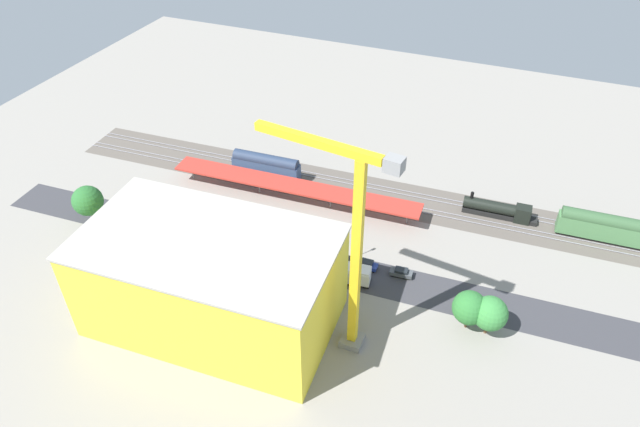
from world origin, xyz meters
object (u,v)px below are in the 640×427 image
object	(u,v)px
construction_building	(211,282)
box_truck_2	(347,275)
parked_car_2	(336,255)
box_truck_1	(192,236)
locomotive	(501,210)
street_tree_1	(88,201)
tower_crane	(350,243)
parked_car_1	(367,265)
freight_coach_far	(266,166)
street_tree_3	(470,308)
street_tree_0	(209,234)
parked_car_0	(401,273)
traffic_light	(352,241)
platform_canopy_near	(294,186)
parked_car_3	(307,250)
street_tree_2	(490,313)
box_truck_0	(348,273)
passenger_coach	(607,227)
parked_car_4	(282,238)

from	to	relation	value
construction_building	box_truck_2	world-z (taller)	construction_building
parked_car_2	box_truck_1	xyz separation A→B (m)	(28.58, 6.34, 0.85)
box_truck_1	box_truck_2	size ratio (longest dim) A/B	0.99
parked_car_2	locomotive	bearing A→B (deg)	-137.65
box_truck_1	street_tree_1	size ratio (longest dim) A/B	1.10
box_truck_2	tower_crane	bearing A→B (deg)	109.40
construction_building	box_truck_1	bearing A→B (deg)	-49.56
parked_car_1	box_truck_2	distance (m)	5.39
tower_crane	street_tree_1	xyz separation A→B (m)	(60.65, -10.29, -16.25)
freight_coach_far	street_tree_3	world-z (taller)	street_tree_3
street_tree_0	parked_car_0	bearing A→B (deg)	-166.46
traffic_light	tower_crane	bearing A→B (deg)	106.70
platform_canopy_near	street_tree_0	distance (m)	24.48
parked_car_3	street_tree_1	size ratio (longest dim) A/B	0.55
locomotive	parked_car_0	bearing A→B (deg)	59.93
box_truck_1	platform_canopy_near	bearing A→B (deg)	-122.34
freight_coach_far	parked_car_1	size ratio (longest dim) A/B	3.97
construction_building	street_tree_2	size ratio (longest dim) A/B	5.27
locomotive	street_tree_2	size ratio (longest dim) A/B	2.04
freight_coach_far	parked_car_3	bearing A→B (deg)	132.57
parked_car_3	box_truck_1	size ratio (longest dim) A/B	0.51
freight_coach_far	parked_car_0	size ratio (longest dim) A/B	3.73
parked_car_2	box_truck_1	bearing A→B (deg)	12.52
parked_car_2	street_tree_0	size ratio (longest dim) A/B	0.56
parked_car_3	street_tree_0	size ratio (longest dim) A/B	0.57
parked_car_3	box_truck_0	bearing A→B (deg)	157.08
platform_canopy_near	parked_car_1	size ratio (longest dim) A/B	13.74
street_tree_3	street_tree_2	bearing A→B (deg)	179.89
platform_canopy_near	parked_car_3	xyz separation A→B (m)	(-9.54, 15.14, -3.02)
street_tree_3	box_truck_2	bearing A→B (deg)	-7.35
parked_car_1	parked_car_2	world-z (taller)	parked_car_1
platform_canopy_near	parked_car_2	distance (m)	21.37
tower_crane	box_truck_2	distance (m)	24.42
passenger_coach	box_truck_1	distance (m)	83.27
parked_car_0	freight_coach_far	bearing A→B (deg)	-28.07
parked_car_2	box_truck_0	bearing A→B (deg)	131.48
parked_car_0	street_tree_2	xyz separation A→B (m)	(-17.02, 8.08, 3.99)
box_truck_2	parked_car_3	bearing A→B (deg)	-24.94
passenger_coach	freight_coach_far	distance (m)	73.52
parked_car_2	box_truck_2	size ratio (longest dim) A/B	0.49
street_tree_2	box_truck_1	bearing A→B (deg)	-1.68
parked_car_3	tower_crane	world-z (taller)	tower_crane
freight_coach_far	street_tree_2	world-z (taller)	street_tree_2
parked_car_4	street_tree_0	bearing A→B (deg)	40.80
freight_coach_far	tower_crane	world-z (taller)	tower_crane
parked_car_0	construction_building	world-z (taller)	construction_building
platform_canopy_near	street_tree_3	xyz separation A→B (m)	(-42.15, 22.67, 0.98)
tower_crane	traffic_light	world-z (taller)	tower_crane
parked_car_0	parked_car_3	distance (m)	18.96
passenger_coach	box_truck_1	world-z (taller)	passenger_coach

